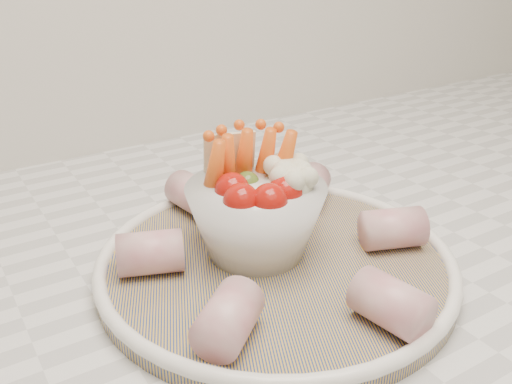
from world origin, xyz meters
TOP-DOWN VIEW (x-y plane):
  - serving_platter at (0.15, 1.38)m, footprint 0.41×0.41m
  - veggie_bowl at (0.14, 1.40)m, footprint 0.12×0.12m
  - cured_meat_rolls at (0.15, 1.38)m, footprint 0.26×0.30m

SIDE VIEW (x-z plane):
  - serving_platter at x=0.15m, z-range 0.92..0.94m
  - cured_meat_rolls at x=0.15m, z-range 0.94..0.97m
  - veggie_bowl at x=0.14m, z-range 0.92..1.03m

